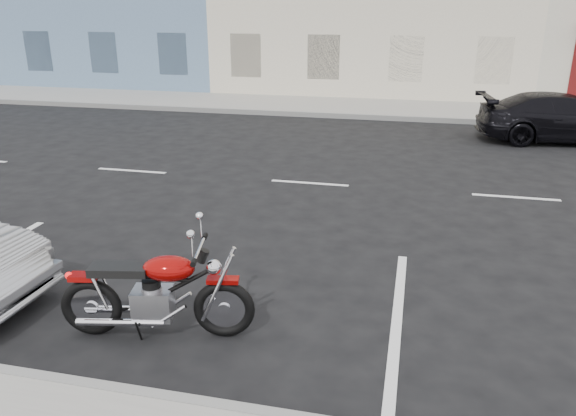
% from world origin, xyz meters
% --- Properties ---
extents(ground, '(120.00, 120.00, 0.00)m').
position_xyz_m(ground, '(0.00, 0.00, 0.00)').
color(ground, black).
rests_on(ground, ground).
extents(sidewalk_far, '(80.00, 3.40, 0.15)m').
position_xyz_m(sidewalk_far, '(-5.00, 8.70, 0.07)').
color(sidewalk_far, gray).
rests_on(sidewalk_far, ground).
extents(curb_far, '(80.00, 0.12, 0.16)m').
position_xyz_m(curb_far, '(-5.00, 7.00, 0.08)').
color(curb_far, gray).
rests_on(curb_far, ground).
extents(motorcycle, '(2.12, 0.80, 1.07)m').
position_xyz_m(motorcycle, '(-1.82, -5.73, 0.49)').
color(motorcycle, black).
rests_on(motorcycle, ground).
extents(car_far, '(4.55, 2.31, 1.27)m').
position_xyz_m(car_far, '(3.81, 5.16, 0.63)').
color(car_far, black).
rests_on(car_far, ground).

